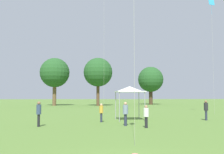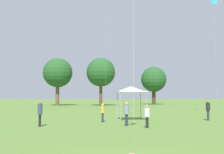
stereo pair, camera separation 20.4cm
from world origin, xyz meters
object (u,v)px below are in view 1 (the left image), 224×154
object	(u,v)px
kite_2	(212,8)
distant_tree_1	(151,80)
distant_tree_0	(55,73)
person_standing_2	(101,111)
person_standing_3	(39,111)
person_standing_0	(125,112)
canopy_tent	(130,90)
person_standing_5	(146,114)
distant_tree_2	(98,72)
person_standing_1	(206,108)

from	to	relation	value
kite_2	distant_tree_1	world-z (taller)	kite_2
kite_2	distant_tree_0	xyz separation A→B (m)	(-22.34, 27.76, -5.77)
person_standing_2	person_standing_3	xyz separation A→B (m)	(-4.56, -2.70, 0.15)
person_standing_0	person_standing_2	distance (m)	3.18
canopy_tent	kite_2	bearing A→B (deg)	31.77
canopy_tent	distant_tree_0	distance (m)	36.73
distant_tree_0	distant_tree_1	size ratio (longest dim) A/B	1.13
person_standing_5	canopy_tent	world-z (taller)	canopy_tent
person_standing_2	person_standing_3	distance (m)	5.30
person_standing_0	person_standing_2	xyz separation A→B (m)	(-1.63, 2.73, -0.11)
kite_2	distant_tree_1	bearing A→B (deg)	120.81
person_standing_2	canopy_tent	world-z (taller)	canopy_tent
person_standing_3	person_standing_5	xyz separation A→B (m)	(7.41, -1.37, -0.16)
person_standing_5	distant_tree_0	world-z (taller)	distant_tree_0
distant_tree_2	person_standing_1	bearing A→B (deg)	-75.91
person_standing_1	person_standing_3	bearing A→B (deg)	-174.43
person_standing_3	distant_tree_0	size ratio (longest dim) A/B	0.17
person_standing_0	kite_2	distance (m)	20.39
distant_tree_2	person_standing_3	bearing A→B (deg)	-98.48
person_standing_3	distant_tree_2	distance (m)	37.90
canopy_tent	person_standing_3	bearing A→B (deg)	-150.09
person_standing_5	kite_2	xyz separation A→B (m)	(11.04, 12.48, 11.99)
person_standing_0	person_standing_2	world-z (taller)	person_standing_0
distant_tree_0	canopy_tent	bearing A→B (deg)	-72.39
person_standing_2	person_standing_3	world-z (taller)	person_standing_3
person_standing_0	person_standing_1	size ratio (longest dim) A/B	0.98
person_standing_2	distant_tree_2	world-z (taller)	distant_tree_2
person_standing_0	person_standing_5	size ratio (longest dim) A/B	1.12
person_standing_1	distant_tree_0	size ratio (longest dim) A/B	0.17
person_standing_2	kite_2	size ratio (longest dim) A/B	0.11
distant_tree_0	distant_tree_2	size ratio (longest dim) A/B	1.01
distant_tree_0	distant_tree_1	distance (m)	23.00
person_standing_0	person_standing_3	world-z (taller)	person_standing_3
person_standing_3	person_standing_5	distance (m)	7.54
person_standing_2	kite_2	xyz separation A→B (m)	(13.90, 8.41, 11.98)
canopy_tent	person_standing_5	bearing A→B (deg)	-87.24
person_standing_0	person_standing_3	bearing A→B (deg)	-139.62
person_standing_2	person_standing_3	size ratio (longest dim) A/B	0.87
person_standing_0	kite_2	bearing A→B (deg)	82.93
person_standing_5	distant_tree_2	distance (m)	38.92
person_standing_1	distant_tree_1	size ratio (longest dim) A/B	0.19
person_standing_0	person_standing_3	distance (m)	6.18
person_standing_3	distant_tree_1	xyz separation A→B (m)	(18.60, 43.63, 5.00)
canopy_tent	distant_tree_0	size ratio (longest dim) A/B	0.29
person_standing_1	person_standing_5	bearing A→B (deg)	-151.67
person_standing_0	distant_tree_0	xyz separation A→B (m)	(-10.07, 38.91, 6.10)
person_standing_0	person_standing_3	xyz separation A→B (m)	(-6.18, 0.03, 0.05)
person_standing_0	distant_tree_0	world-z (taller)	distant_tree_0
person_standing_0	distant_tree_1	world-z (taller)	distant_tree_1
distant_tree_2	canopy_tent	bearing A→B (deg)	-87.15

